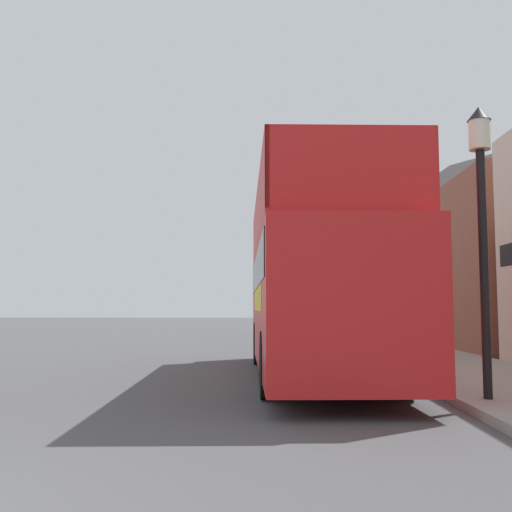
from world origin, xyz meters
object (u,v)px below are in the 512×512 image
Objects in this scene: lamp_post_nearest at (481,193)px; lamp_post_third at (349,267)px; parked_car_ahead_of_bus at (319,331)px; lamp_post_second at (387,228)px; tour_bus at (313,293)px.

lamp_post_third is at bearing 90.19° from lamp_post_nearest.
lamp_post_second is at bearing -71.14° from parked_car_ahead_of_bus.
parked_car_ahead_of_bus is at bearing -116.14° from lamp_post_third.
lamp_post_second is (1.56, -4.68, 3.04)m from parked_car_ahead_of_bus.
lamp_post_third is (1.48, 3.01, 2.48)m from parked_car_ahead_of_bus.
parked_car_ahead_of_bus is 12.71m from lamp_post_nearest.
lamp_post_nearest is 1.02× the size of lamp_post_third.
lamp_post_nearest is 15.37m from lamp_post_third.
lamp_post_third is at bearing 76.12° from tour_bus.
lamp_post_third is (-0.09, 7.68, -0.57)m from lamp_post_second.
tour_bus is 1.94× the size of lamp_post_second.
parked_car_ahead_of_bus is 5.80m from lamp_post_second.
tour_bus is at bearing -94.74° from parked_car_ahead_of_bus.
tour_bus is 11.74m from lamp_post_third.
tour_bus is at bearing -121.68° from lamp_post_second.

